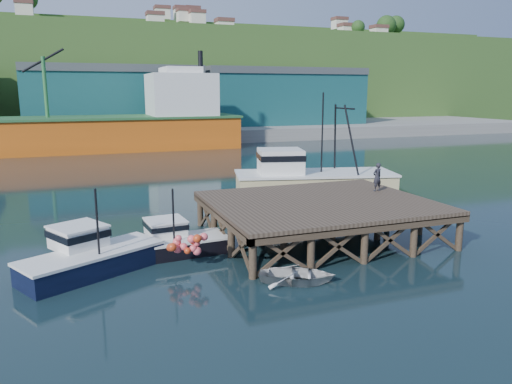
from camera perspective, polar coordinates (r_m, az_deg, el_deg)
name	(u,v)px	position (r m, az deg, el deg)	size (l,w,h in m)	color
ground	(226,247)	(26.68, -3.44, -6.33)	(300.00, 300.00, 0.00)	black
wharf	(321,204)	(28.03, 7.44, -1.41)	(12.00, 10.00, 2.62)	brown
far_quay	(113,131)	(94.87, -16.02, 6.77)	(160.00, 40.00, 2.00)	gray
warehouse_mid	(114,100)	(89.63, -15.95, 10.04)	(28.00, 16.00, 9.00)	#1B5559
warehouse_right	(276,99)	(96.82, 2.33, 10.55)	(30.00, 16.00, 9.00)	#1B5559
cargo_ship	(61,127)	(72.48, -21.40, 6.91)	(55.50, 10.00, 13.75)	#DB5F14
hillside	(100,78)	(124.56, -17.43, 12.33)	(220.00, 50.00, 22.00)	#2D511E
boat_navy	(89,255)	(24.16, -18.57, -6.84)	(6.78, 5.05, 4.02)	black
boat_black	(170,241)	(25.83, -9.81, -5.59)	(5.86, 4.90, 3.52)	black
trawler	(312,178)	(38.19, 6.38, 1.64)	(12.68, 7.06, 8.03)	beige
dinghy	(297,275)	(21.94, 4.71, -9.43)	(2.36, 3.30, 0.68)	silver
dockworker	(377,177)	(31.30, 13.68, 1.67)	(0.63, 0.41, 1.73)	#212129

